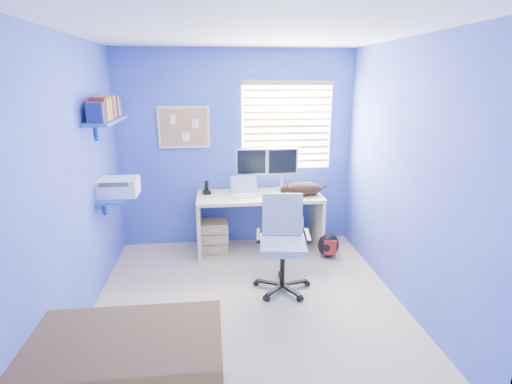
{
  "coord_description": "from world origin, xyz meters",
  "views": [
    {
      "loc": [
        -0.31,
        -3.48,
        2.13
      ],
      "look_at": [
        0.15,
        0.65,
        0.95
      ],
      "focal_mm": 28.0,
      "sensor_mm": 36.0,
      "label": 1
    }
  ],
  "objects": [
    {
      "name": "wall_shelves",
      "position": [
        -1.35,
        0.75,
        1.43
      ],
      "size": [
        0.42,
        0.9,
        1.05
      ],
      "color": "#1E4FAB",
      "rests_on": "ground"
    },
    {
      "name": "wall_left",
      "position": [
        -1.5,
        0.0,
        1.25
      ],
      "size": [
        0.01,
        3.2,
        2.5
      ],
      "primitive_type": "cube",
      "color": "#3549C0",
      "rests_on": "ground"
    },
    {
      "name": "office_chair",
      "position": [
        0.38,
        0.27,
        0.37
      ],
      "size": [
        0.64,
        0.64,
        0.98
      ],
      "color": "black",
      "rests_on": "floor"
    },
    {
      "name": "ceiling",
      "position": [
        0.0,
        0.0,
        2.5
      ],
      "size": [
        3.0,
        3.2,
        0.0
      ],
      "primitive_type": "cube",
      "color": "white",
      "rests_on": "wall_back"
    },
    {
      "name": "laptop",
      "position": [
        0.09,
        1.23,
        0.85
      ],
      "size": [
        0.35,
        0.29,
        0.22
      ],
      "primitive_type": "cube",
      "rotation": [
        0.0,
        0.0,
        0.1
      ],
      "color": "silver",
      "rests_on": "desk"
    },
    {
      "name": "backpack",
      "position": [
        1.08,
        0.95,
        0.16
      ],
      "size": [
        0.31,
        0.27,
        0.31
      ],
      "primitive_type": "ellipsoid",
      "rotation": [
        0.0,
        0.0,
        -0.29
      ],
      "color": "black",
      "rests_on": "floor"
    },
    {
      "name": "yellow_book",
      "position": [
        0.56,
        1.17,
        0.12
      ],
      "size": [
        0.03,
        0.17,
        0.24
      ],
      "primitive_type": "cube",
      "color": "yellow",
      "rests_on": "floor"
    },
    {
      "name": "monitor_left",
      "position": [
        0.19,
        1.52,
        1.01
      ],
      "size": [
        0.4,
        0.13,
        0.54
      ],
      "primitive_type": "cube",
      "rotation": [
        0.0,
        0.0,
        -0.02
      ],
      "color": "silver",
      "rests_on": "desk"
    },
    {
      "name": "tower_pc",
      "position": [
        0.7,
        1.37,
        0.23
      ],
      "size": [
        0.22,
        0.45,
        0.45
      ],
      "primitive_type": "cube",
      "rotation": [
        0.0,
        0.0,
        0.08
      ],
      "color": "beige",
      "rests_on": "floor"
    },
    {
      "name": "window_blinds",
      "position": [
        0.65,
        1.57,
        1.55
      ],
      "size": [
        1.15,
        0.05,
        1.1
      ],
      "color": "white",
      "rests_on": "ground"
    },
    {
      "name": "floor",
      "position": [
        0.0,
        0.0,
        0.0
      ],
      "size": [
        3.0,
        3.2,
        0.0
      ],
      "primitive_type": "cube",
      "color": "tan",
      "rests_on": "ground"
    },
    {
      "name": "wall_front",
      "position": [
        0.0,
        -1.6,
        1.25
      ],
      "size": [
        3.0,
        0.01,
        2.5
      ],
      "primitive_type": "cube",
      "color": "#3549C0",
      "rests_on": "ground"
    },
    {
      "name": "wall_right",
      "position": [
        1.5,
        0.0,
        1.25
      ],
      "size": [
        0.01,
        3.2,
        2.5
      ],
      "primitive_type": "cube",
      "color": "#3549C0",
      "rests_on": "ground"
    },
    {
      "name": "desk",
      "position": [
        0.26,
        1.26,
        0.37
      ],
      "size": [
        1.55,
        0.65,
        0.74
      ],
      "primitive_type": "cube",
      "color": "#DCC081",
      "rests_on": "floor"
    },
    {
      "name": "wall_back",
      "position": [
        0.0,
        1.6,
        1.25
      ],
      "size": [
        3.0,
        0.01,
        2.5
      ],
      "primitive_type": "cube",
      "color": "#3549C0",
      "rests_on": "ground"
    },
    {
      "name": "mug",
      "position": [
        0.76,
        1.39,
        0.79
      ],
      "size": [
        0.1,
        0.09,
        0.1
      ],
      "primitive_type": "imported",
      "color": "#21633A",
      "rests_on": "desk"
    },
    {
      "name": "monitor_right",
      "position": [
        0.58,
        1.5,
        1.01
      ],
      "size": [
        0.4,
        0.13,
        0.54
      ],
      "primitive_type": "cube",
      "rotation": [
        0.0,
        0.0,
        0.04
      ],
      "color": "silver",
      "rests_on": "desk"
    },
    {
      "name": "corkboard",
      "position": [
        -0.65,
        1.58,
        1.55
      ],
      "size": [
        0.64,
        0.02,
        0.52
      ],
      "color": "#DCC081",
      "rests_on": "ground"
    },
    {
      "name": "cat",
      "position": [
        0.79,
        1.17,
        0.82
      ],
      "size": [
        0.52,
        0.39,
        0.17
      ],
      "primitive_type": "ellipsoid",
      "rotation": [
        0.0,
        0.0,
        0.35
      ],
      "color": "black",
      "rests_on": "desk"
    },
    {
      "name": "cd_spindle",
      "position": [
        0.92,
        1.5,
        0.78
      ],
      "size": [
        0.13,
        0.13,
        0.07
      ],
      "primitive_type": "cylinder",
      "color": "silver",
      "rests_on": "desk"
    },
    {
      "name": "phone",
      "position": [
        -0.39,
        1.37,
        0.82
      ],
      "size": [
        0.11,
        0.13,
        0.17
      ],
      "primitive_type": "cube",
      "rotation": [
        0.0,
        0.0,
        0.24
      ],
      "color": "black",
      "rests_on": "desk"
    },
    {
      "name": "bed_corner",
      "position": [
        -0.89,
        -1.3,
        0.28
      ],
      "size": [
        1.16,
        0.83,
        0.56
      ],
      "primitive_type": "cube",
      "color": "brown",
      "rests_on": "floor"
    },
    {
      "name": "drawer_boxes",
      "position": [
        -0.32,
        1.28,
        0.2
      ],
      "size": [
        0.35,
        0.28,
        0.41
      ],
      "primitive_type": "cube",
      "color": "tan",
      "rests_on": "floor"
    }
  ]
}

